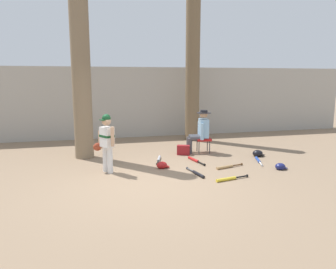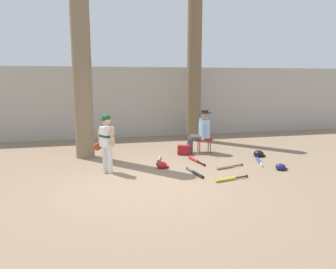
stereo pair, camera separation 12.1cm
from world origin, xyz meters
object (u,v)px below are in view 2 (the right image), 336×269
(tree_near_player, at_px, (82,67))
(bat_blue_youth, at_px, (259,161))
(tree_behind_spectator, at_px, (194,63))
(handbag_beside_stool, at_px, (184,150))
(bat_red_barrel, at_px, (195,160))
(bat_yellow_trainer, at_px, (228,179))
(seated_spectator, at_px, (201,130))
(batting_helmet_black, at_px, (259,154))
(batting_helmet_navy, at_px, (281,167))
(folding_stool, at_px, (204,140))
(batting_helmet_red, at_px, (162,165))
(bat_wood_tan, at_px, (227,167))
(young_ballplayer, at_px, (106,139))
(bat_black_composite, at_px, (196,174))
(bat_aluminum_silver, at_px, (159,159))

(tree_near_player, xyz_separation_m, bat_blue_youth, (4.23, -1.57, -2.32))
(tree_behind_spectator, relative_size, handbag_beside_stool, 17.65)
(bat_red_barrel, bearing_deg, tree_near_player, 157.09)
(bat_blue_youth, distance_m, bat_yellow_trainer, 1.85)
(seated_spectator, distance_m, bat_yellow_trainer, 2.67)
(batting_helmet_black, bearing_deg, tree_behind_spectator, 108.84)
(bat_blue_youth, distance_m, batting_helmet_navy, 0.79)
(handbag_beside_stool, bearing_deg, bat_blue_youth, -36.75)
(tree_near_player, xyz_separation_m, bat_yellow_trainer, (2.85, -2.80, -2.32))
(seated_spectator, height_order, batting_helmet_navy, seated_spectator)
(folding_stool, bearing_deg, tree_behind_spectator, 80.98)
(batting_helmet_red, bearing_deg, batting_helmet_navy, -16.67)
(handbag_beside_stool, height_order, batting_helmet_navy, handbag_beside_stool)
(bat_wood_tan, xyz_separation_m, batting_helmet_black, (1.30, 0.87, 0.05))
(tree_near_player, height_order, seated_spectator, tree_near_player)
(folding_stool, distance_m, seated_spectator, 0.29)
(handbag_beside_stool, bearing_deg, tree_near_player, 172.06)
(bat_blue_youth, height_order, batting_helmet_red, batting_helmet_red)
(bat_wood_tan, xyz_separation_m, batting_helmet_navy, (1.14, -0.41, 0.04))
(folding_stool, bearing_deg, young_ballplayer, -154.26)
(seated_spectator, bearing_deg, bat_blue_youth, -51.41)
(bat_wood_tan, bearing_deg, bat_black_composite, -157.84)
(seated_spectator, relative_size, batting_helmet_navy, 4.32)
(bat_aluminum_silver, bearing_deg, tree_behind_spectator, 55.65)
(batting_helmet_navy, bearing_deg, bat_blue_youth, 98.70)
(young_ballplayer, xyz_separation_m, batting_helmet_navy, (3.87, -0.77, -0.68))
(tree_near_player, relative_size, bat_red_barrel, 6.74)
(bat_blue_youth, relative_size, bat_yellow_trainer, 0.97)
(tree_behind_spectator, distance_m, bat_aluminum_silver, 3.99)
(batting_helmet_red, bearing_deg, bat_yellow_trainer, -48.06)
(handbag_beside_stool, height_order, bat_aluminum_silver, handbag_beside_stool)
(tree_near_player, xyz_separation_m, bat_red_barrel, (2.69, -1.14, -2.32))
(tree_near_player, relative_size, folding_stool, 11.96)
(seated_spectator, xyz_separation_m, handbag_beside_stool, (-0.53, -0.15, -0.51))
(tree_near_player, height_order, bat_aluminum_silver, tree_near_player)
(tree_behind_spectator, relative_size, folding_stool, 13.09)
(folding_stool, bearing_deg, bat_aluminum_silver, -157.30)
(bat_wood_tan, bearing_deg, bat_aluminum_silver, 141.40)
(tree_near_player, height_order, bat_wood_tan, tree_near_player)
(handbag_beside_stool, xyz_separation_m, bat_wood_tan, (0.58, -1.56, -0.10))
(young_ballplayer, bearing_deg, handbag_beside_stool, 29.29)
(tree_behind_spectator, relative_size, bat_red_barrel, 7.38)
(seated_spectator, bearing_deg, batting_helmet_red, -136.61)
(bat_aluminum_silver, distance_m, bat_black_composite, 1.54)
(bat_blue_youth, distance_m, bat_red_barrel, 1.60)
(handbag_beside_stool, bearing_deg, tree_behind_spectator, 65.72)
(young_ballplayer, bearing_deg, tree_near_player, 107.06)
(bat_aluminum_silver, xyz_separation_m, bat_black_composite, (0.52, -1.45, 0.00))
(tree_near_player, bearing_deg, bat_black_composite, -44.08)
(bat_wood_tan, relative_size, batting_helmet_black, 2.32)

